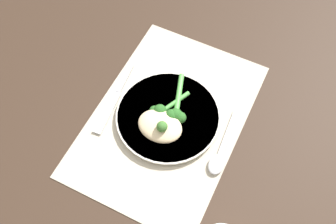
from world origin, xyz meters
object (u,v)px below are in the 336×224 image
(plate, at_px, (168,116))
(broccoli_stalk_left, at_px, (176,112))
(broccoli_stalk_right, at_px, (161,111))
(knife, at_px, (115,96))
(spoon, at_px, (219,157))
(chicken_fillet, at_px, (162,127))

(plate, relative_size, broccoli_stalk_left, 1.78)
(broccoli_stalk_right, distance_m, knife, 0.12)
(plate, distance_m, broccoli_stalk_right, 0.02)
(plate, height_order, broccoli_stalk_right, broccoli_stalk_right)
(broccoli_stalk_right, relative_size, broccoli_stalk_left, 0.78)
(broccoli_stalk_right, bearing_deg, plate, -139.80)
(plate, xyz_separation_m, spoon, (-0.04, -0.14, -0.00))
(broccoli_stalk_right, relative_size, knife, 0.52)
(chicken_fillet, relative_size, knife, 0.50)
(spoon, bearing_deg, broccoli_stalk_left, -25.11)
(plate, distance_m, broccoli_stalk_left, 0.03)
(spoon, bearing_deg, knife, -11.21)
(chicken_fillet, distance_m, spoon, 0.14)
(broccoli_stalk_left, relative_size, knife, 0.66)
(plate, relative_size, chicken_fillet, 2.34)
(plate, height_order, knife, plate)
(knife, height_order, spoon, spoon)
(plate, height_order, broccoli_stalk_left, broccoli_stalk_left)
(plate, relative_size, broccoli_stalk_right, 2.27)
(plate, distance_m, knife, 0.14)
(broccoli_stalk_right, xyz_separation_m, spoon, (-0.04, -0.16, -0.02))
(plate, bearing_deg, spoon, -105.64)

